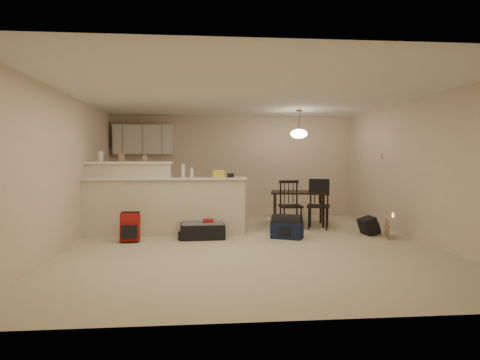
{
  "coord_description": "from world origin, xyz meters",
  "views": [
    {
      "loc": [
        -0.84,
        -7.2,
        1.47
      ],
      "look_at": [
        -0.1,
        0.7,
        1.05
      ],
      "focal_mm": 32.0,
      "sensor_mm": 36.0,
      "label": 1
    }
  ],
  "objects": [
    {
      "name": "black_daypack",
      "position": [
        2.35,
        0.61,
        0.16
      ],
      "size": [
        0.27,
        0.38,
        0.32
      ],
      "primitive_type": "cube",
      "rotation": [
        0.0,
        0.0,
        1.62
      ],
      "color": "black",
      "rests_on": "ground"
    },
    {
      "name": "bag_lump",
      "position": [
        -0.49,
        0.9,
        1.16
      ],
      "size": [
        0.22,
        0.18,
        0.14
      ],
      "primitive_type": "cube",
      "color": "#A07652",
      "rests_on": "breakfast_bar"
    },
    {
      "name": "dining_chair_far",
      "position": [
        1.58,
        1.35,
        0.5
      ],
      "size": [
        0.56,
        0.54,
        1.0
      ],
      "primitive_type": null,
      "rotation": [
        0.0,
        0.0,
        -0.35
      ],
      "color": "black",
      "rests_on": "ground"
    },
    {
      "name": "pendant_lamp",
      "position": [
        1.29,
        1.89,
        1.99
      ],
      "size": [
        0.36,
        0.36,
        0.62
      ],
      "color": "brown",
      "rests_on": "room"
    },
    {
      "name": "extra_item_x",
      "position": [
        -0.45,
        0.9,
        1.15
      ],
      "size": [
        0.12,
        0.1,
        0.12
      ],
      "primitive_type": "cube",
      "color": "#A07652",
      "rests_on": "breakfast_bar"
    },
    {
      "name": "suitcase",
      "position": [
        -0.8,
        0.52,
        0.13
      ],
      "size": [
        0.81,
        0.55,
        0.27
      ],
      "primitive_type": "cube",
      "rotation": [
        0.0,
        0.0,
        0.04
      ],
      "color": "black",
      "rests_on": "ground"
    },
    {
      "name": "cereal_box",
      "position": [
        -2.33,
        1.12,
        1.47
      ],
      "size": [
        0.1,
        0.07,
        0.16
      ],
      "primitive_type": "cube",
      "color": "#A07652",
      "rests_on": "breakfast_bar"
    },
    {
      "name": "breakfast_bar",
      "position": [
        -1.76,
        0.98,
        0.61
      ],
      "size": [
        3.08,
        0.58,
        1.39
      ],
      "color": "beige",
      "rests_on": "ground"
    },
    {
      "name": "jar",
      "position": [
        -2.72,
        1.12,
        1.49
      ],
      "size": [
        0.1,
        0.1,
        0.2
      ],
      "primitive_type": "cylinder",
      "color": "silver",
      "rests_on": "breakfast_bar"
    },
    {
      "name": "thermostat",
      "position": [
        2.98,
        1.55,
        1.5
      ],
      "size": [
        0.02,
        0.12,
        0.12
      ],
      "primitive_type": "cube",
      "color": "beige",
      "rests_on": "room"
    },
    {
      "name": "dining_chair_near",
      "position": [
        1.02,
        1.42,
        0.5
      ],
      "size": [
        0.45,
        0.43,
        0.99
      ],
      "primitive_type": null,
      "rotation": [
        0.0,
        0.0,
        0.04
      ],
      "color": "black",
      "rests_on": "ground"
    },
    {
      "name": "dining_table",
      "position": [
        1.29,
        1.89,
        0.64
      ],
      "size": [
        1.3,
        0.99,
        0.73
      ],
      "rotation": [
        0.0,
        0.0,
        -0.19
      ],
      "color": "black",
      "rests_on": "ground"
    },
    {
      "name": "bottle_a",
      "position": [
        -1.16,
        0.9,
        1.22
      ],
      "size": [
        0.07,
        0.07,
        0.26
      ],
      "primitive_type": "cylinder",
      "color": "silver",
      "rests_on": "breakfast_bar"
    },
    {
      "name": "kitchen_counter",
      "position": [
        -2.0,
        3.19,
        0.45
      ],
      "size": [
        1.8,
        0.6,
        0.9
      ],
      "primitive_type": "cube",
      "color": "white",
      "rests_on": "ground"
    },
    {
      "name": "room",
      "position": [
        0.0,
        0.0,
        1.25
      ],
      "size": [
        7.0,
        7.02,
        2.5
      ],
      "color": "beige",
      "rests_on": "ground"
    },
    {
      "name": "navy_duffel",
      "position": [
        0.73,
        0.38,
        0.15
      ],
      "size": [
        0.63,
        0.51,
        0.3
      ],
      "primitive_type": "cube",
      "rotation": [
        0.0,
        0.0,
        -0.44
      ],
      "color": "#111B36",
      "rests_on": "ground"
    },
    {
      "name": "cardboard_sheet",
      "position": [
        2.55,
        0.24,
        0.16
      ],
      "size": [
        0.14,
        0.41,
        0.32
      ],
      "primitive_type": "cube",
      "rotation": [
        0.0,
        0.0,
        1.29
      ],
      "color": "#A07652",
      "rests_on": "ground"
    },
    {
      "name": "pouch",
      "position": [
        -0.26,
        0.9,
        1.13
      ],
      "size": [
        0.12,
        0.1,
        0.08
      ],
      "primitive_type": "cube",
      "color": "#A07652",
      "rests_on": "breakfast_bar"
    },
    {
      "name": "upper_cabinets",
      "position": [
        -2.2,
        3.32,
        1.9
      ],
      "size": [
        1.4,
        0.34,
        0.7
      ],
      "primitive_type": "cube",
      "color": "white",
      "rests_on": "room"
    },
    {
      "name": "red_backpack",
      "position": [
        -2.06,
        0.34,
        0.25
      ],
      "size": [
        0.34,
        0.22,
        0.49
      ],
      "primitive_type": "cube",
      "rotation": [
        0.0,
        0.0,
        0.04
      ],
      "color": "#A11812",
      "rests_on": "ground"
    },
    {
      "name": "bottle_b",
      "position": [
        -1.0,
        0.9,
        1.18
      ],
      "size": [
        0.06,
        0.06,
        0.18
      ],
      "primitive_type": "cylinder",
      "color": "silver",
      "rests_on": "breakfast_bar"
    },
    {
      "name": "small_box",
      "position": [
        -1.89,
        1.12,
        1.45
      ],
      "size": [
        0.08,
        0.06,
        0.12
      ],
      "primitive_type": "cube",
      "color": "#A07652",
      "rests_on": "breakfast_bar"
    }
  ]
}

